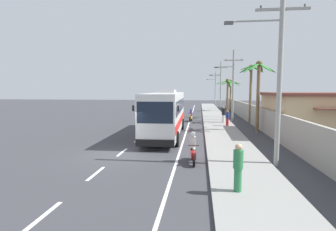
{
  "coord_description": "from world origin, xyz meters",
  "views": [
    {
      "loc": [
        4.73,
        -14.8,
        3.87
      ],
      "look_at": [
        2.11,
        6.75,
        1.7
      ],
      "focal_mm": 27.85,
      "sensor_mm": 36.0,
      "label": 1
    }
  ],
  "objects_px": {
    "pedestrian_near_kerb": "(238,166)",
    "palm_nearest": "(231,87)",
    "motorcycle_trailing": "(191,116)",
    "utility_pole_mid": "(232,83)",
    "motorcycle_beside_bus": "(193,150)",
    "pedestrian_midwalk": "(223,114)",
    "pedestrian_far_walk": "(227,118)",
    "utility_pole_nearest": "(278,66)",
    "palm_fourth": "(251,82)",
    "coach_bus_foreground": "(166,112)",
    "utility_pole_far": "(220,84)",
    "palm_second": "(227,89)",
    "palm_third": "(258,81)",
    "utility_pole_distant": "(215,87)"
  },
  "relations": [
    {
      "from": "motorcycle_beside_bus",
      "to": "palm_nearest",
      "type": "height_order",
      "value": "palm_nearest"
    },
    {
      "from": "utility_pole_mid",
      "to": "palm_second",
      "type": "xyz_separation_m",
      "value": [
        -0.26,
        3.13,
        -0.67
      ]
    },
    {
      "from": "utility_pole_nearest",
      "to": "palm_nearest",
      "type": "bearing_deg",
      "value": 87.28
    },
    {
      "from": "pedestrian_near_kerb",
      "to": "utility_pole_far",
      "type": "distance_m",
      "value": 42.46
    },
    {
      "from": "utility_pole_mid",
      "to": "palm_nearest",
      "type": "relative_size",
      "value": 1.54
    },
    {
      "from": "motorcycle_beside_bus",
      "to": "utility_pole_nearest",
      "type": "distance_m",
      "value": 6.01
    },
    {
      "from": "palm_nearest",
      "to": "palm_third",
      "type": "distance_m",
      "value": 22.22
    },
    {
      "from": "motorcycle_beside_bus",
      "to": "motorcycle_trailing",
      "type": "xyz_separation_m",
      "value": [
        -0.71,
        17.99,
        -0.03
      ]
    },
    {
      "from": "motorcycle_beside_bus",
      "to": "utility_pole_nearest",
      "type": "relative_size",
      "value": 0.21
    },
    {
      "from": "pedestrian_midwalk",
      "to": "palm_fourth",
      "type": "distance_m",
      "value": 4.78
    },
    {
      "from": "utility_pole_nearest",
      "to": "utility_pole_mid",
      "type": "height_order",
      "value": "utility_pole_nearest"
    },
    {
      "from": "motorcycle_beside_bus",
      "to": "pedestrian_midwalk",
      "type": "xyz_separation_m",
      "value": [
        2.99,
        16.03,
        0.43
      ]
    },
    {
      "from": "pedestrian_midwalk",
      "to": "coach_bus_foreground",
      "type": "bearing_deg",
      "value": -74.24
    },
    {
      "from": "pedestrian_far_walk",
      "to": "utility_pole_nearest",
      "type": "xyz_separation_m",
      "value": [
        0.94,
        -13.65,
        4.06
      ]
    },
    {
      "from": "utility_pole_nearest",
      "to": "palm_second",
      "type": "height_order",
      "value": "utility_pole_nearest"
    },
    {
      "from": "palm_third",
      "to": "coach_bus_foreground",
      "type": "bearing_deg",
      "value": -160.43
    },
    {
      "from": "motorcycle_trailing",
      "to": "utility_pole_mid",
      "type": "relative_size",
      "value": 0.23
    },
    {
      "from": "motorcycle_beside_bus",
      "to": "pedestrian_midwalk",
      "type": "distance_m",
      "value": 16.32
    },
    {
      "from": "motorcycle_beside_bus",
      "to": "utility_pole_nearest",
      "type": "xyz_separation_m",
      "value": [
        4.12,
        -0.05,
        4.37
      ]
    },
    {
      "from": "motorcycle_trailing",
      "to": "palm_second",
      "type": "bearing_deg",
      "value": 41.63
    },
    {
      "from": "pedestrian_far_walk",
      "to": "palm_fourth",
      "type": "bearing_deg",
      "value": -142.16
    },
    {
      "from": "motorcycle_beside_bus",
      "to": "motorcycle_trailing",
      "type": "bearing_deg",
      "value": 92.26
    },
    {
      "from": "motorcycle_beside_bus",
      "to": "palm_fourth",
      "type": "relative_size",
      "value": 0.29
    },
    {
      "from": "pedestrian_midwalk",
      "to": "palm_nearest",
      "type": "relative_size",
      "value": 0.32
    },
    {
      "from": "pedestrian_near_kerb",
      "to": "palm_nearest",
      "type": "distance_m",
      "value": 37.49
    },
    {
      "from": "motorcycle_trailing",
      "to": "utility_pole_mid",
      "type": "height_order",
      "value": "utility_pole_mid"
    },
    {
      "from": "utility_pole_mid",
      "to": "palm_nearest",
      "type": "distance_m",
      "value": 14.1
    },
    {
      "from": "utility_pole_mid",
      "to": "palm_nearest",
      "type": "xyz_separation_m",
      "value": [
        1.43,
        14.03,
        -0.3
      ]
    },
    {
      "from": "utility_pole_mid",
      "to": "palm_fourth",
      "type": "relative_size",
      "value": 1.3
    },
    {
      "from": "motorcycle_trailing",
      "to": "palm_fourth",
      "type": "relative_size",
      "value": 0.29
    },
    {
      "from": "utility_pole_mid",
      "to": "palm_fourth",
      "type": "height_order",
      "value": "utility_pole_mid"
    },
    {
      "from": "palm_second",
      "to": "palm_fourth",
      "type": "bearing_deg",
      "value": -69.35
    },
    {
      "from": "coach_bus_foreground",
      "to": "palm_fourth",
      "type": "distance_m",
      "value": 12.55
    },
    {
      "from": "motorcycle_trailing",
      "to": "utility_pole_far",
      "type": "distance_m",
      "value": 21.19
    },
    {
      "from": "pedestrian_near_kerb",
      "to": "utility_pole_distant",
      "type": "bearing_deg",
      "value": 99.94
    },
    {
      "from": "utility_pole_nearest",
      "to": "coach_bus_foreground",
      "type": "bearing_deg",
      "value": 129.4
    },
    {
      "from": "utility_pole_far",
      "to": "palm_second",
      "type": "bearing_deg",
      "value": -90.92
    },
    {
      "from": "pedestrian_near_kerb",
      "to": "utility_pole_far",
      "type": "relative_size",
      "value": 0.19
    },
    {
      "from": "coach_bus_foreground",
      "to": "palm_third",
      "type": "relative_size",
      "value": 1.87
    },
    {
      "from": "motorcycle_beside_bus",
      "to": "utility_pole_mid",
      "type": "relative_size",
      "value": 0.23
    },
    {
      "from": "motorcycle_trailing",
      "to": "pedestrian_midwalk",
      "type": "xyz_separation_m",
      "value": [
        3.7,
        -1.95,
        0.47
      ]
    },
    {
      "from": "palm_nearest",
      "to": "palm_third",
      "type": "bearing_deg",
      "value": -90.37
    },
    {
      "from": "motorcycle_beside_bus",
      "to": "palm_nearest",
      "type": "distance_m",
      "value": 33.76
    },
    {
      "from": "motorcycle_beside_bus",
      "to": "pedestrian_far_walk",
      "type": "bearing_deg",
      "value": 76.83
    },
    {
      "from": "utility_pole_nearest",
      "to": "pedestrian_midwalk",
      "type": "bearing_deg",
      "value": 94.03
    },
    {
      "from": "coach_bus_foreground",
      "to": "pedestrian_midwalk",
      "type": "height_order",
      "value": "coach_bus_foreground"
    },
    {
      "from": "motorcycle_beside_bus",
      "to": "utility_pole_mid",
      "type": "distance_m",
      "value": 19.91
    },
    {
      "from": "utility_pole_nearest",
      "to": "palm_fourth",
      "type": "xyz_separation_m",
      "value": [
        1.9,
        16.87,
        -0.32
      ]
    },
    {
      "from": "pedestrian_midwalk",
      "to": "utility_pole_nearest",
      "type": "bearing_deg",
      "value": -35.92
    },
    {
      "from": "motorcycle_trailing",
      "to": "pedestrian_far_walk",
      "type": "bearing_deg",
      "value": -48.41
    }
  ]
}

